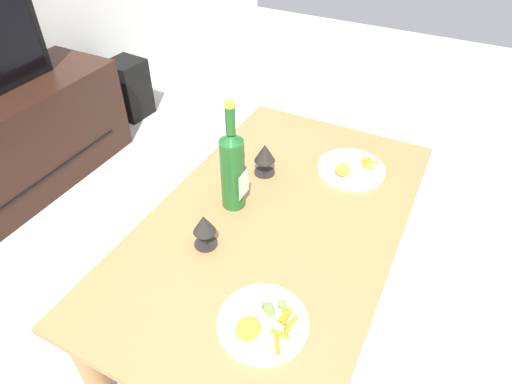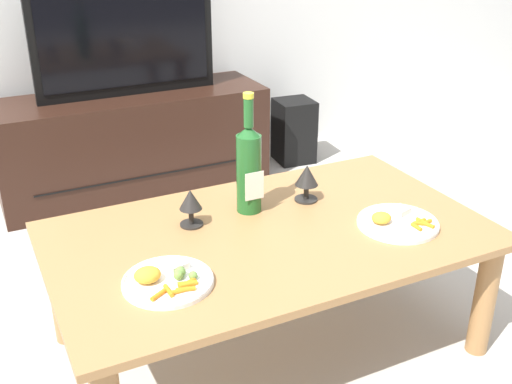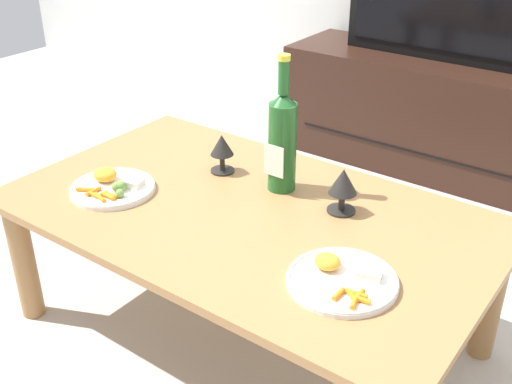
{
  "view_description": "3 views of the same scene",
  "coord_description": "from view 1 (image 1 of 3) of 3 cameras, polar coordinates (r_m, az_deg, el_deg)",
  "views": [
    {
      "loc": [
        -0.97,
        -0.43,
        1.44
      ],
      "look_at": [
        0.0,
        0.07,
        0.52
      ],
      "focal_mm": 30.73,
      "sensor_mm": 36.0,
      "label": 1
    },
    {
      "loc": [
        -0.78,
        -1.49,
        1.33
      ],
      "look_at": [
        -0.0,
        0.09,
        0.53
      ],
      "focal_mm": 43.46,
      "sensor_mm": 36.0,
      "label": 2
    },
    {
      "loc": [
        0.9,
        -1.18,
        1.28
      ],
      "look_at": [
        0.02,
        0.02,
        0.48
      ],
      "focal_mm": 43.86,
      "sensor_mm": 36.0,
      "label": 3
    }
  ],
  "objects": [
    {
      "name": "ground_plane",
      "position": [
        1.79,
        2.14,
        -13.59
      ],
      "size": [
        6.4,
        6.4,
        0.0
      ],
      "primitive_type": "plane",
      "color": "#B7B2A8"
    },
    {
      "name": "dining_table",
      "position": [
        1.51,
        2.47,
        -5.3
      ],
      "size": [
        1.34,
        0.79,
        0.43
      ],
      "color": "#9E7042",
      "rests_on": "ground_plane"
    },
    {
      "name": "floor_speaker",
      "position": [
        2.91,
        -16.22,
        12.8
      ],
      "size": [
        0.22,
        0.22,
        0.36
      ],
      "primitive_type": "cube",
      "rotation": [
        0.0,
        0.0,
        -0.08
      ],
      "color": "black",
      "rests_on": "ground_plane"
    },
    {
      "name": "wine_bottle",
      "position": [
        1.42,
        -3.09,
        3.19
      ],
      "size": [
        0.08,
        0.08,
        0.4
      ],
      "color": "#1E5923",
      "rests_on": "dining_table"
    },
    {
      "name": "goblet_left",
      "position": [
        1.34,
        -6.77,
        -4.44
      ],
      "size": [
        0.07,
        0.07,
        0.12
      ],
      "color": "black",
      "rests_on": "dining_table"
    },
    {
      "name": "goblet_right",
      "position": [
        1.61,
        1.15,
        4.89
      ],
      "size": [
        0.08,
        0.08,
        0.13
      ],
      "color": "black",
      "rests_on": "dining_table"
    },
    {
      "name": "dinner_plate_left",
      "position": [
        1.19,
        0.8,
        -16.53
      ],
      "size": [
        0.24,
        0.24,
        0.05
      ],
      "color": "white",
      "rests_on": "dining_table"
    },
    {
      "name": "dinner_plate_right",
      "position": [
        1.7,
        12.23,
        3.07
      ],
      "size": [
        0.25,
        0.25,
        0.05
      ],
      "color": "white",
      "rests_on": "dining_table"
    }
  ]
}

